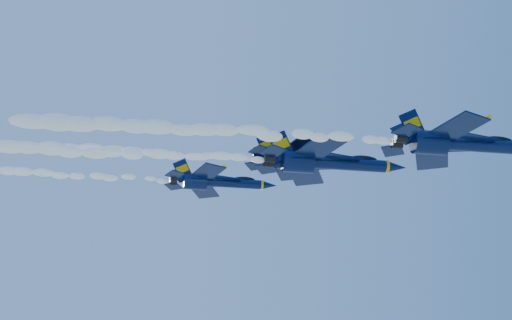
{
  "coord_description": "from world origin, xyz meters",
  "views": [
    {
      "loc": [
        -15.16,
        -75.84,
        116.95
      ],
      "look_at": [
        -4.28,
        0.5,
        153.8
      ],
      "focal_mm": 50.0,
      "sensor_mm": 36.0,
      "label": 1
    }
  ],
  "objects": [
    {
      "name": "jet_fourth",
      "position": [
        -7.8,
        14.56,
        156.84
      ],
      "size": [
        14.98,
        12.29,
        5.57
      ],
      "color": "#071238"
    },
    {
      "name": "smoke_trail_jet_third",
      "position": [
        -23.27,
        2.3,
        154.66
      ],
      "size": [
        37.81,
        1.75,
        1.57
      ],
      "primitive_type": "ellipsoid",
      "color": "white"
    },
    {
      "name": "smoke_trail_jet_lead",
      "position": [
        -10.64,
        -12.98,
        150.25
      ],
      "size": [
        37.81,
        1.85,
        1.66
      ],
      "primitive_type": "ellipsoid",
      "color": "white"
    },
    {
      "name": "jet_second",
      "position": [
        3.79,
        -1.88,
        152.9
      ],
      "size": [
        17.28,
        14.18,
        6.42
      ],
      "color": "#071238"
    },
    {
      "name": "smoke_trail_jet_second",
      "position": [
        -22.5,
        -1.88,
        152.49
      ],
      "size": [
        37.81,
        1.93,
        1.73
      ],
      "primitive_type": "ellipsoid",
      "color": "white"
    },
    {
      "name": "jet_third",
      "position": [
        2.35,
        2.3,
        155.05
      ],
      "size": [
        15.7,
        12.88,
        5.83
      ],
      "color": "#071238"
    },
    {
      "name": "smoke_trail_jet_fourth",
      "position": [
        -33.1,
        14.56,
        156.45
      ],
      "size": [
        37.81,
        1.67,
        1.5
      ],
      "primitive_type": "ellipsoid",
      "color": "white"
    },
    {
      "name": "jet_lead",
      "position": [
        15.35,
        -12.98,
        150.65
      ],
      "size": [
        16.59,
        13.61,
        6.16
      ],
      "color": "#071238"
    }
  ]
}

